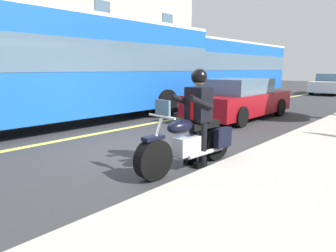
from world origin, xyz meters
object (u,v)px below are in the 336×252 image
object	(u,v)px
bus_near	(65,64)
bus_far	(228,66)
motorcycle_main	(190,143)
car_dark	(332,84)
rider_main	(198,109)
car_silver	(239,99)

from	to	relation	value
bus_near	bus_far	distance (m)	11.57
motorcycle_main	car_dark	size ratio (longest dim) A/B	0.48
motorcycle_main	bus_near	distance (m)	5.57
bus_near	car_dark	world-z (taller)	bus_near
car_dark	motorcycle_main	bearing A→B (deg)	7.18
bus_near	car_dark	distance (m)	18.50
motorcycle_main	bus_far	world-z (taller)	bus_far
rider_main	car_dark	xyz separation A→B (m)	(-18.60, -2.38, -0.35)
bus_far	car_dark	distance (m)	8.08
bus_far	car_dark	size ratio (longest dim) A/B	2.40
bus_far	rider_main	bearing A→B (deg)	29.40
rider_main	car_silver	world-z (taller)	rider_main
motorcycle_main	car_dark	bearing A→B (deg)	-172.82
motorcycle_main	rider_main	distance (m)	0.61
car_dark	bus_near	bearing A→B (deg)	-9.33
car_silver	car_dark	bearing A→B (deg)	-178.45
car_silver	car_dark	distance (m)	13.54
rider_main	car_silver	xyz separation A→B (m)	(-5.06, -2.01, -0.35)
bus_near	car_silver	world-z (taller)	bus_near
rider_main	car_silver	size ratio (longest dim) A/B	0.38
rider_main	bus_far	world-z (taller)	bus_far
motorcycle_main	car_silver	world-z (taller)	car_silver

